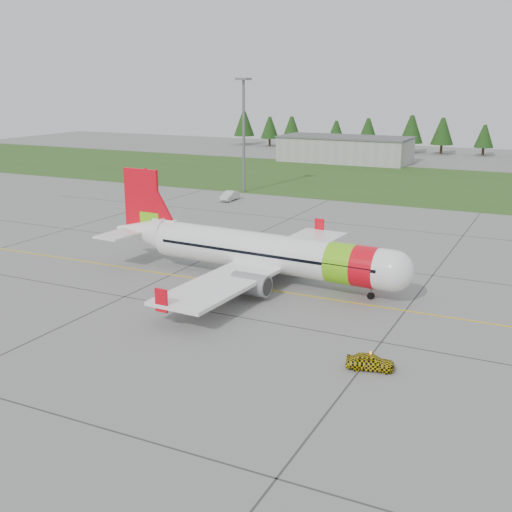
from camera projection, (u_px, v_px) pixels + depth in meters
The scene contains 9 objects.
ground at pixel (267, 322), 54.78m from camera, with size 320.00×320.00×0.00m, color gray.
aircraft at pixel (262, 252), 65.32m from camera, with size 34.81×32.08×10.54m.
follow_me_car at pixel (371, 347), 45.36m from camera, with size 1.39×1.18×3.45m, color yellow.
service_van at pixel (230, 186), 109.64m from camera, with size 1.70×1.61×4.88m, color silver.
grass_strip at pixel (445, 186), 125.75m from camera, with size 320.00×50.00×0.03m, color #30561E.
taxi_guideline at pixel (302, 295), 61.70m from camera, with size 120.00×0.25×0.02m, color gold.
hangar_west at pixel (345, 150), 161.95m from camera, with size 32.00×14.00×6.00m, color #A8A8A3.
floodlight_mast at pixel (244, 137), 115.95m from camera, with size 0.50×0.50×20.00m, color slate.
treeline at pixel (485, 138), 172.89m from camera, with size 160.00×8.00×10.00m, color #1C3F14, non-canonical shape.
Camera 1 is at (21.83, -46.47, 19.93)m, focal length 45.00 mm.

